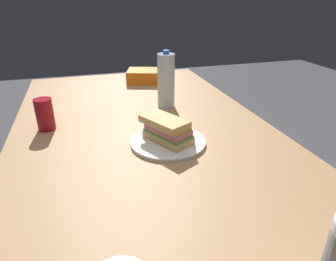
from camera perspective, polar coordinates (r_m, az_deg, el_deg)
The scene contains 6 objects.
dining_table at distance 1.16m, azimuth -3.98°, elevation -4.37°, with size 1.84×0.99×0.77m.
paper_plate at distance 1.05m, azimuth 0.00°, elevation -2.17°, with size 0.26×0.26×0.01m, color white.
sandwich at distance 1.03m, azimuth -0.22°, elevation 0.17°, with size 0.20×0.17×0.08m.
soda_can_red at distance 1.23m, azimuth -22.36°, elevation 2.85°, with size 0.07×0.07×0.12m, color maroon.
chip_bag at distance 1.77m, azimuth -3.86°, elevation 10.30°, with size 0.23×0.15×0.07m, color orange.
water_bottle_spare at distance 1.35m, azimuth -0.38°, elevation 9.42°, with size 0.08×0.08×0.26m.
Camera 1 is at (-0.99, 0.21, 1.26)m, focal length 32.10 mm.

